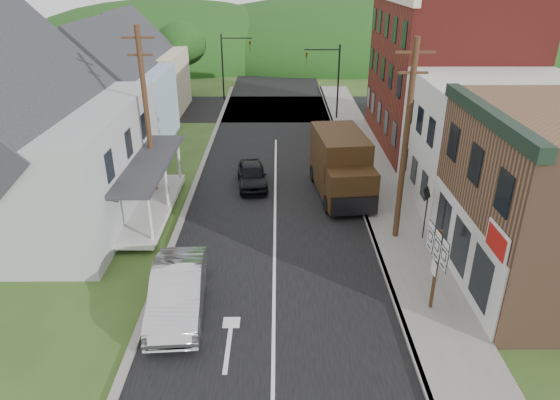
{
  "coord_description": "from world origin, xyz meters",
  "views": [
    {
      "loc": [
        0.17,
        -16.76,
        11.44
      ],
      "look_at": [
        0.24,
        2.99,
        2.2
      ],
      "focal_mm": 32.0,
      "sensor_mm": 36.0,
      "label": 1
    }
  ],
  "objects_px": {
    "delivery_van": "(341,166)",
    "warning_sign": "(426,205)",
    "dark_sedan": "(252,175)",
    "silver_sedan": "(178,291)",
    "route_sign_cluster": "(436,259)"
  },
  "relations": [
    {
      "from": "silver_sedan",
      "to": "delivery_van",
      "type": "relative_size",
      "value": 0.82
    },
    {
      "from": "silver_sedan",
      "to": "delivery_van",
      "type": "bearing_deg",
      "value": 51.08
    },
    {
      "from": "dark_sedan",
      "to": "route_sign_cluster",
      "type": "distance_m",
      "value": 13.55
    },
    {
      "from": "delivery_van",
      "to": "route_sign_cluster",
      "type": "xyz_separation_m",
      "value": [
        2.11,
        -10.25,
        0.49
      ]
    },
    {
      "from": "route_sign_cluster",
      "to": "warning_sign",
      "type": "bearing_deg",
      "value": 73.74
    },
    {
      "from": "delivery_van",
      "to": "route_sign_cluster",
      "type": "relative_size",
      "value": 1.98
    },
    {
      "from": "silver_sedan",
      "to": "warning_sign",
      "type": "relative_size",
      "value": 1.98
    },
    {
      "from": "dark_sedan",
      "to": "silver_sedan",
      "type": "bearing_deg",
      "value": -107.15
    },
    {
      "from": "delivery_van",
      "to": "warning_sign",
      "type": "xyz_separation_m",
      "value": [
        3.19,
        -5.1,
        0.09
      ]
    },
    {
      "from": "warning_sign",
      "to": "route_sign_cluster",
      "type": "bearing_deg",
      "value": -111.33
    },
    {
      "from": "delivery_van",
      "to": "warning_sign",
      "type": "height_order",
      "value": "delivery_van"
    },
    {
      "from": "silver_sedan",
      "to": "route_sign_cluster",
      "type": "xyz_separation_m",
      "value": [
        9.15,
        -0.01,
        1.37
      ]
    },
    {
      "from": "dark_sedan",
      "to": "delivery_van",
      "type": "xyz_separation_m",
      "value": [
        4.92,
        -1.24,
        1.05
      ]
    },
    {
      "from": "delivery_van",
      "to": "silver_sedan",
      "type": "bearing_deg",
      "value": -130.62
    },
    {
      "from": "route_sign_cluster",
      "to": "warning_sign",
      "type": "distance_m",
      "value": 5.27
    }
  ]
}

